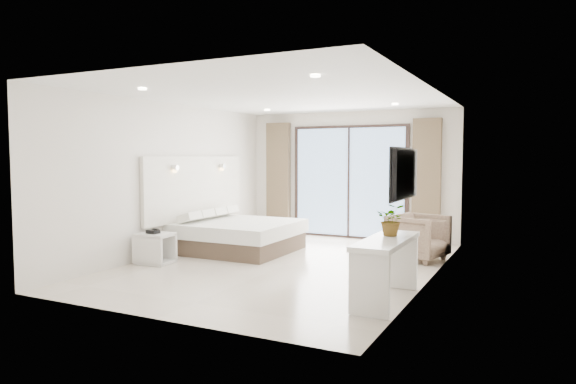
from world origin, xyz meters
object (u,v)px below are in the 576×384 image
Objects in this scene: armchair at (418,235)px; console_desk at (386,256)px; bed at (238,235)px; nightstand at (155,248)px.

console_desk is at bearing -160.67° from armchair.
bed is 3.94m from console_desk.
nightstand is at bearing -112.00° from bed.
nightstand is 4.03m from console_desk.
armchair is (3.80, 2.19, 0.18)m from nightstand.
nightstand is 0.67× the size of armchair.
bed is 1.31× the size of console_desk.
armchair is at bearing 11.56° from bed.
armchair reaches higher than console_desk.
nightstand is at bearing 172.85° from console_desk.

